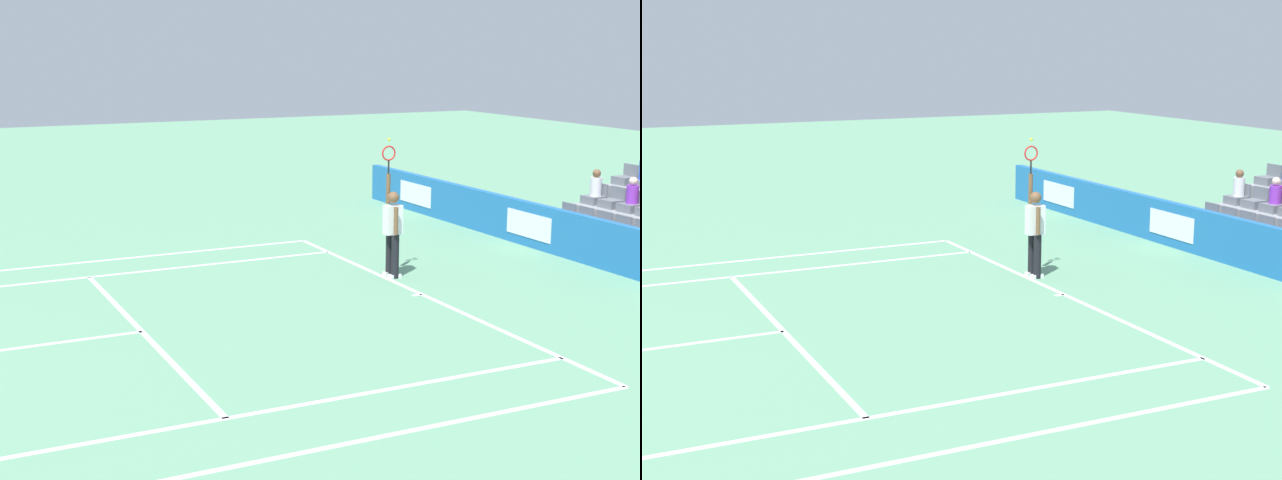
{
  "view_description": "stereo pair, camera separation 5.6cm",
  "coord_description": "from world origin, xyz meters",
  "views": [
    {
      "loc": [
        -14.98,
        -2.56,
        4.8
      ],
      "look_at": [
        0.73,
        -10.07,
        1.1
      ],
      "focal_mm": 53.02,
      "sensor_mm": 36.0,
      "label": 1
    },
    {
      "loc": [
        -15.01,
        -2.61,
        4.8
      ],
      "look_at": [
        0.73,
        -10.07,
        1.1
      ],
      "focal_mm": 53.02,
      "sensor_mm": 36.0,
      "label": 2
    }
  ],
  "objects": [
    {
      "name": "line_doubles_sideline_right",
      "position": [
        -5.49,
        -5.95,
        0.0
      ],
      "size": [
        0.1,
        11.89,
        0.01
      ],
      "primitive_type": "cube",
      "color": "white",
      "rests_on": "ground"
    },
    {
      "name": "line_singles_sideline_right",
      "position": [
        -4.12,
        -5.95,
        0.0
      ],
      "size": [
        0.1,
        11.89,
        0.01
      ],
      "primitive_type": "cube",
      "color": "white",
      "rests_on": "ground"
    },
    {
      "name": "line_baseline",
      "position": [
        0.0,
        -11.89,
        0.0
      ],
      "size": [
        10.97,
        0.1,
        0.01
      ],
      "primitive_type": "cube",
      "color": "white",
      "rests_on": "ground"
    },
    {
      "name": "line_service",
      "position": [
        0.0,
        -6.4,
        0.0
      ],
      "size": [
        8.23,
        0.1,
        0.01
      ],
      "primitive_type": "cube",
      "color": "white",
      "rests_on": "ground"
    },
    {
      "name": "line_doubles_sideline_left",
      "position": [
        5.49,
        -5.95,
        0.0
      ],
      "size": [
        0.1,
        11.89,
        0.01
      ],
      "primitive_type": "cube",
      "color": "white",
      "rests_on": "ground"
    },
    {
      "name": "line_singles_sideline_left",
      "position": [
        4.12,
        -5.95,
        0.0
      ],
      "size": [
        0.1,
        11.89,
        0.01
      ],
      "primitive_type": "cube",
      "color": "white",
      "rests_on": "ground"
    },
    {
      "name": "line_centre_mark",
      "position": [
        0.0,
        -11.79,
        0.0
      ],
      "size": [
        0.1,
        0.2,
        0.01
      ],
      "primitive_type": "cube",
      "color": "white",
      "rests_on": "ground"
    },
    {
      "name": "tennis_player",
      "position": [
        1.46,
        -12.06,
        0.99
      ],
      "size": [
        0.53,
        0.37,
        2.85
      ],
      "color": "black",
      "rests_on": "ground"
    },
    {
      "name": "sponsor_barrier",
      "position": [
        0.0,
        -16.49,
        0.52
      ],
      "size": [
        20.49,
        0.22,
        1.05
      ],
      "color": "#1E66AD",
      "rests_on": "ground"
    }
  ]
}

